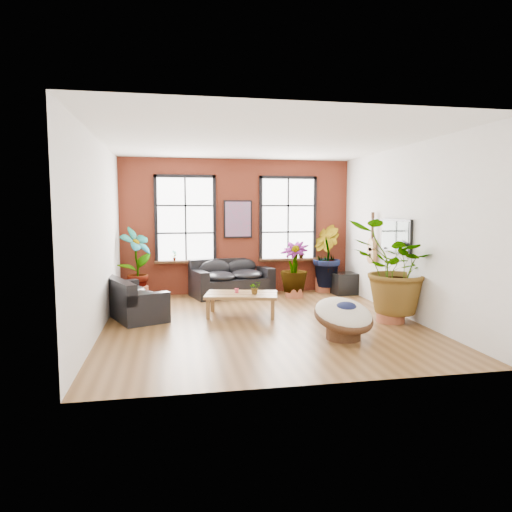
{
  "coord_description": "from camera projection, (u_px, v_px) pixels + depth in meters",
  "views": [
    {
      "loc": [
        -1.71,
        -8.6,
        2.23
      ],
      "look_at": [
        0.0,
        0.6,
        1.25
      ],
      "focal_mm": 32.0,
      "sensor_mm": 36.0,
      "label": 1
    }
  ],
  "objects": [
    {
      "name": "poster",
      "position": [
        238.0,
        219.0,
        11.86
      ],
      "size": [
        0.74,
        0.06,
        0.98
      ],
      "color": "black",
      "rests_on": "room"
    },
    {
      "name": "pot_mid",
      "position": [
        294.0,
        291.0,
        11.47
      ],
      "size": [
        0.52,
        0.52,
        0.33
      ],
      "rotation": [
        0.0,
        0.0,
        -0.17
      ],
      "color": "brown",
      "rests_on": "ground"
    },
    {
      "name": "room",
      "position": [
        260.0,
        233.0,
        8.92
      ],
      "size": [
        6.04,
        6.54,
        3.54
      ],
      "color": "brown",
      "rests_on": "ground"
    },
    {
      "name": "tv_wall_unit",
      "position": [
        388.0,
        240.0,
        9.91
      ],
      "size": [
        0.13,
        1.86,
        1.2
      ],
      "color": "black",
      "rests_on": "room"
    },
    {
      "name": "sill_plant_right",
      "position": [
        301.0,
        253.0,
        12.22
      ],
      "size": [
        0.19,
        0.19,
        0.27
      ],
      "primitive_type": "imported",
      "rotation": [
        0.0,
        0.0,
        3.49
      ],
      "color": "#335115",
      "rests_on": "room"
    },
    {
      "name": "sofa_left",
      "position": [
        130.0,
        298.0,
        9.47
      ],
      "size": [
        1.58,
        2.22,
        0.81
      ],
      "rotation": [
        0.0,
        0.0,
        1.97
      ],
      "color": "black",
      "rests_on": "ground"
    },
    {
      "name": "table_plant",
      "position": [
        255.0,
        288.0,
        9.39
      ],
      "size": [
        0.29,
        0.27,
        0.26
      ],
      "primitive_type": "imported",
      "rotation": [
        0.0,
        0.0,
        0.36
      ],
      "color": "#335115",
      "rests_on": "coffee_table"
    },
    {
      "name": "media_box",
      "position": [
        346.0,
        283.0,
        11.88
      ],
      "size": [
        0.71,
        0.61,
        0.56
      ],
      "rotation": [
        0.0,
        0.0,
        0.08
      ],
      "color": "black",
      "rests_on": "ground"
    },
    {
      "name": "pot_right_wall",
      "position": [
        391.0,
        312.0,
        8.98
      ],
      "size": [
        0.55,
        0.55,
        0.4
      ],
      "rotation": [
        0.0,
        0.0,
        0.0
      ],
      "color": "brown",
      "rests_on": "ground"
    },
    {
      "name": "floor_plant_right_wall",
      "position": [
        394.0,
        267.0,
        8.87
      ],
      "size": [
        1.99,
        1.84,
        1.85
      ],
      "primitive_type": "imported",
      "rotation": [
        0.0,
        0.0,
        3.41
      ],
      "color": "#335115",
      "rests_on": "ground"
    },
    {
      "name": "pot_back_left",
      "position": [
        139.0,
        293.0,
        11.07
      ],
      "size": [
        0.63,
        0.63,
        0.35
      ],
      "rotation": [
        0.0,
        0.0,
        -0.41
      ],
      "color": "brown",
      "rests_on": "ground"
    },
    {
      "name": "floor_plant_mid",
      "position": [
        294.0,
        267.0,
        11.43
      ],
      "size": [
        0.99,
        0.99,
        1.26
      ],
      "primitive_type": "imported",
      "rotation": [
        0.0,
        0.0,
        5.66
      ],
      "color": "#335115",
      "rests_on": "ground"
    },
    {
      "name": "coffee_table",
      "position": [
        241.0,
        296.0,
        9.47
      ],
      "size": [
        1.62,
        1.15,
        0.57
      ],
      "rotation": [
        0.0,
        0.0,
        -0.23
      ],
      "color": "brown",
      "rests_on": "ground"
    },
    {
      "name": "sill_plant_left",
      "position": [
        174.0,
        255.0,
        11.61
      ],
      "size": [
        0.17,
        0.17,
        0.27
      ],
      "primitive_type": "imported",
      "rotation": [
        0.0,
        0.0,
        0.79
      ],
      "color": "#335115",
      "rests_on": "room"
    },
    {
      "name": "floor_plant_back_left",
      "position": [
        137.0,
        261.0,
        11.01
      ],
      "size": [
        1.02,
        1.03,
        1.64
      ],
      "primitive_type": "imported",
      "rotation": [
        0.0,
        0.0,
        0.81
      ],
      "color": "#335115",
      "rests_on": "ground"
    },
    {
      "name": "pot_back_right",
      "position": [
        325.0,
        285.0,
        12.24
      ],
      "size": [
        0.58,
        0.58,
        0.37
      ],
      "rotation": [
        0.0,
        0.0,
        -0.14
      ],
      "color": "brown",
      "rests_on": "ground"
    },
    {
      "name": "sofa_back",
      "position": [
        231.0,
        279.0,
        11.72
      ],
      "size": [
        2.21,
        1.48,
        0.93
      ],
      "rotation": [
        0.0,
        0.0,
        0.26
      ],
      "color": "black",
      "rests_on": "ground"
    },
    {
      "name": "papasan_chair",
      "position": [
        344.0,
        317.0,
        7.77
      ],
      "size": [
        1.24,
        1.25,
        0.76
      ],
      "rotation": [
        0.0,
        0.0,
        0.25
      ],
      "color": "#4B2E1A",
      "rests_on": "ground"
    },
    {
      "name": "floor_plant_back_right",
      "position": [
        325.0,
        255.0,
        12.18
      ],
      "size": [
        0.95,
        1.07,
        1.65
      ],
      "primitive_type": "imported",
      "rotation": [
        0.0,
        0.0,
        1.85
      ],
      "color": "#335115",
      "rests_on": "ground"
    }
  ]
}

